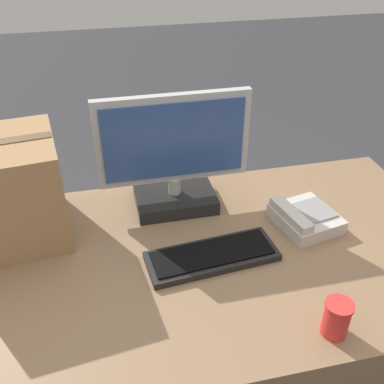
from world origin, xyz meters
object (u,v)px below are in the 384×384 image
at_px(monitor, 174,162).
at_px(desk_phone, 304,218).
at_px(cardboard_box, 6,191).
at_px(paper_cup_left, 336,318).
at_px(keyboard, 212,256).

bearing_deg(monitor, desk_phone, -28.31).
distance_m(desk_phone, cardboard_box, 0.97).
bearing_deg(desk_phone, paper_cup_left, -116.51).
relative_size(monitor, paper_cup_left, 4.97).
height_order(keyboard, cardboard_box, cardboard_box).
relative_size(paper_cup_left, cardboard_box, 0.28).
bearing_deg(monitor, cardboard_box, -174.55).
height_order(keyboard, paper_cup_left, paper_cup_left).
bearing_deg(cardboard_box, keyboard, -23.63).
relative_size(desk_phone, cardboard_box, 0.62).
bearing_deg(keyboard, monitor, 94.50).
relative_size(monitor, desk_phone, 2.20).
distance_m(keyboard, paper_cup_left, 0.41).
distance_m(monitor, keyboard, 0.36).
height_order(keyboard, desk_phone, desk_phone).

